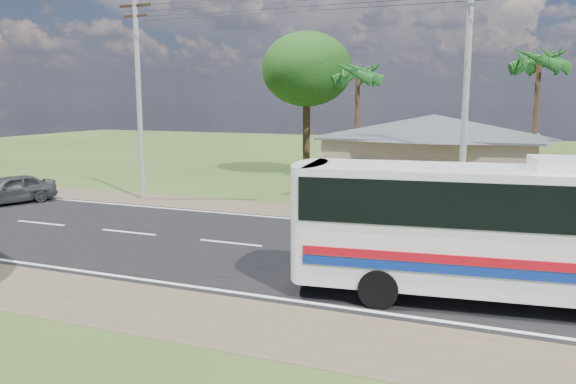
{
  "coord_description": "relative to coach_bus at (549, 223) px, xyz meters",
  "views": [
    {
      "loc": [
        4.75,
        -17.74,
        5.22
      ],
      "look_at": [
        -2.64,
        1.0,
        1.87
      ],
      "focal_mm": 35.0,
      "sensor_mm": 36.0,
      "label": 1
    }
  ],
  "objects": [
    {
      "name": "palm_far",
      "position": [
        -9.81,
        18.69,
        4.5
      ],
      "size": [
        2.8,
        2.8,
        7.7
      ],
      "color": "#47301E",
      "rests_on": "ground"
    },
    {
      "name": "coach_bus",
      "position": [
        0.0,
        0.0,
        0.0
      ],
      "size": [
        12.47,
        4.04,
        3.8
      ],
      "rotation": [
        0.0,
        0.0,
        0.12
      ],
      "color": "silver",
      "rests_on": "ground"
    },
    {
      "name": "tree_behind_house",
      "position": [
        -13.81,
        20.69,
        4.94
      ],
      "size": [
        6.0,
        6.0,
        9.61
      ],
      "color": "#47301E",
      "rests_on": "ground"
    },
    {
      "name": "house",
      "position": [
        -4.81,
        15.69,
        0.47
      ],
      "size": [
        12.4,
        10.0,
        5.0
      ],
      "color": "#C8AF85",
      "rests_on": "ground"
    },
    {
      "name": "small_car",
      "position": [
        -24.23,
        5.7,
        -1.45
      ],
      "size": [
        3.24,
        4.61,
        1.46
      ],
      "primitive_type": "imported",
      "rotation": [
        0.0,
        0.0,
        -0.4
      ],
      "color": "#2E2E30",
      "rests_on": "ground"
    },
    {
      "name": "road",
      "position": [
        -5.81,
        2.69,
        -2.17
      ],
      "size": [
        120.0,
        16.0,
        0.03
      ],
      "color": "black",
      "rests_on": "ground"
    },
    {
      "name": "palm_mid",
      "position": [
        0.19,
        18.19,
        4.98
      ],
      "size": [
        2.8,
        2.8,
        8.2
      ],
      "color": "#47301E",
      "rests_on": "ground"
    },
    {
      "name": "utility_poles",
      "position": [
        -3.14,
        9.17,
        3.59
      ],
      "size": [
        32.8,
        2.22,
        11.0
      ],
      "color": "#9E9E99",
      "rests_on": "ground"
    },
    {
      "name": "ground",
      "position": [
        -5.81,
        2.69,
        -2.17
      ],
      "size": [
        120.0,
        120.0,
        0.0
      ],
      "primitive_type": "plane",
      "color": "#2B4017",
      "rests_on": "ground"
    }
  ]
}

